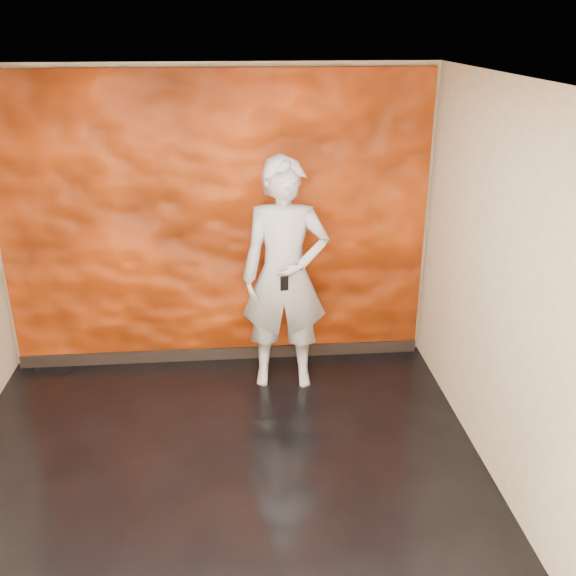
# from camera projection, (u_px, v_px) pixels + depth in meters

# --- Properties ---
(room) EXTENTS (4.02, 4.02, 2.81)m
(room) POSITION_uv_depth(u_px,v_px,m) (212.00, 313.00, 4.09)
(room) COLOR black
(room) RESTS_ON ground
(feature_wall) EXTENTS (3.90, 0.06, 2.75)m
(feature_wall) POSITION_uv_depth(u_px,v_px,m) (217.00, 225.00, 5.90)
(feature_wall) COLOR #D8430B
(feature_wall) RESTS_ON ground
(baseboard) EXTENTS (3.90, 0.04, 0.12)m
(baseboard) POSITION_uv_depth(u_px,v_px,m) (222.00, 353.00, 6.37)
(baseboard) COLOR black
(baseboard) RESTS_ON ground
(man) EXTENTS (0.80, 0.56, 2.10)m
(man) POSITION_uv_depth(u_px,v_px,m) (285.00, 276.00, 5.62)
(man) COLOR #90949E
(man) RESTS_ON ground
(phone) EXTENTS (0.07, 0.03, 0.13)m
(phone) POSITION_uv_depth(u_px,v_px,m) (284.00, 283.00, 5.31)
(phone) COLOR black
(phone) RESTS_ON man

